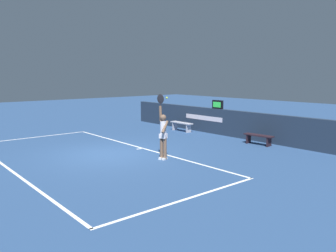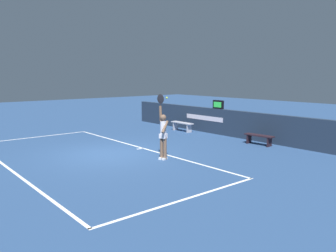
% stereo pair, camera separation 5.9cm
% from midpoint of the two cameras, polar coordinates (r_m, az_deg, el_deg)
% --- Properties ---
extents(ground_plane, '(60.00, 60.00, 0.00)m').
position_cam_midpoint_polar(ground_plane, '(13.38, -9.80, -4.64)').
color(ground_plane, navy).
extents(court_lines, '(11.06, 5.29, 0.00)m').
position_cam_midpoint_polar(court_lines, '(12.95, -13.46, -5.18)').
color(court_lines, white).
rests_on(court_lines, ground).
extents(back_wall, '(13.99, 0.26, 1.31)m').
position_cam_midpoint_polar(back_wall, '(17.49, 9.37, 0.63)').
color(back_wall, '#202D3F').
rests_on(back_wall, ground).
extents(speed_display, '(0.65, 0.13, 0.44)m').
position_cam_midpoint_polar(speed_display, '(17.64, 8.53, 3.58)').
color(speed_display, black).
rests_on(speed_display, back_wall).
extents(tennis_player, '(0.48, 0.41, 2.37)m').
position_cam_midpoint_polar(tennis_player, '(12.16, -0.69, -1.14)').
color(tennis_player, brown).
rests_on(tennis_player, ground).
extents(tennis_ball, '(0.07, 0.07, 0.07)m').
position_cam_midpoint_polar(tennis_ball, '(11.67, -0.06, 4.75)').
color(tennis_ball, '#C6D933').
extents(courtside_bench_near, '(1.48, 0.37, 0.49)m').
position_cam_midpoint_polar(courtside_bench_near, '(18.44, 2.47, 0.25)').
color(courtside_bench_near, '#AAAAB7').
rests_on(courtside_bench_near, ground).
extents(courtside_bench_far, '(1.35, 0.43, 0.45)m').
position_cam_midpoint_polar(courtside_bench_far, '(15.33, 15.14, -1.85)').
color(courtside_bench_far, black).
rests_on(courtside_bench_far, ground).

